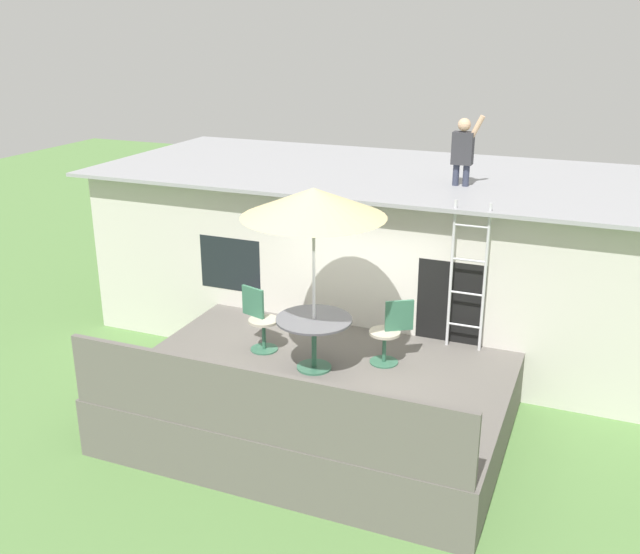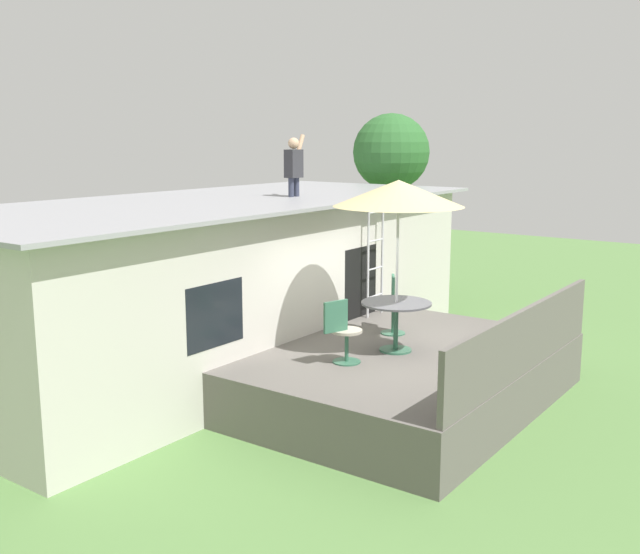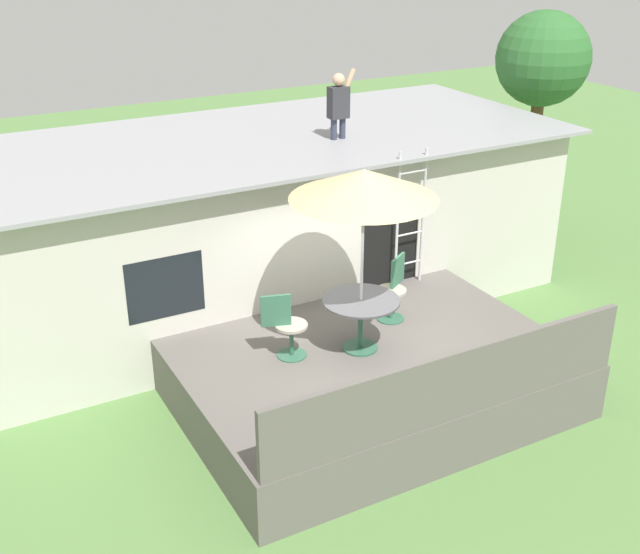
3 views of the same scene
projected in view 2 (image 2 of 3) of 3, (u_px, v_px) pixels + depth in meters
name	position (u px, v px, depth m)	size (l,w,h in m)	color
ground_plane	(398.00, 400.00, 11.26)	(40.00, 40.00, 0.00)	#567F42
house	(222.00, 281.00, 13.06)	(10.50, 4.50, 2.89)	beige
deck	(399.00, 375.00, 11.19)	(5.10, 3.95, 0.80)	#605B56
deck_railing	(525.00, 341.00, 9.93)	(5.00, 0.08, 0.90)	#605B56
patio_table	(396.00, 313.00, 10.93)	(1.04, 1.04, 0.74)	#33664C
patio_umbrella	(398.00, 193.00, 10.61)	(1.90, 1.90, 2.54)	silver
step_ladder	(375.00, 254.00, 13.08)	(0.52, 0.04, 2.20)	silver
person_figure	(294.00, 163.00, 13.24)	(0.47, 0.20, 1.11)	#33384C
patio_chair_left	(343.00, 332.00, 10.35)	(0.61, 0.44, 0.92)	#33664C
patio_chair_right	(393.00, 305.00, 12.01)	(0.57, 0.45, 0.92)	#33664C
backyard_tree	(391.00, 155.00, 18.05)	(1.87, 1.87, 4.53)	brown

